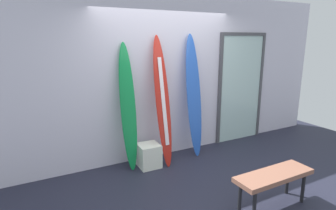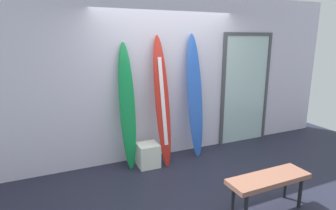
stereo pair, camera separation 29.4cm
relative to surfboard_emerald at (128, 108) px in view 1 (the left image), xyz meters
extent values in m
cube|color=#222434|center=(0.77, -1.00, -1.01)|extent=(8.00, 8.00, 0.04)
cube|color=silver|center=(0.77, 0.30, 0.41)|extent=(7.20, 0.20, 2.80)
ellipsoid|color=#12813F|center=(0.00, 0.00, 0.01)|extent=(0.27, 0.38, 2.01)
cone|color=black|center=(0.00, -0.09, -0.81)|extent=(0.07, 0.08, 0.11)
ellipsoid|color=red|center=(0.56, -0.09, 0.07)|extent=(0.26, 0.54, 2.12)
cube|color=white|center=(0.56, -0.12, 0.08)|extent=(0.08, 0.32, 1.39)
ellipsoid|color=blue|center=(1.21, -0.02, 0.08)|extent=(0.29, 0.38, 2.14)
cone|color=black|center=(1.21, -0.12, -0.80)|extent=(0.07, 0.08, 0.11)
cube|color=white|center=(0.28, -0.14, -0.80)|extent=(0.34, 0.34, 0.38)
cube|color=silver|center=(2.47, 0.18, 0.06)|extent=(1.01, 0.02, 2.11)
cube|color=#47474C|center=(1.94, 0.18, 0.06)|extent=(0.06, 0.06, 2.11)
cube|color=#47474C|center=(3.01, 0.18, 0.06)|extent=(0.06, 0.06, 2.11)
cube|color=#47474C|center=(2.47, 0.18, 1.15)|extent=(1.13, 0.06, 0.06)
cube|color=#905C48|center=(1.18, -1.88, -0.57)|extent=(1.05, 0.33, 0.06)
cylinder|color=black|center=(0.76, -1.99, -0.79)|extent=(0.04, 0.04, 0.39)
cylinder|color=black|center=(1.60, -1.99, -0.79)|extent=(0.04, 0.04, 0.39)
cylinder|color=black|center=(0.76, -1.76, -0.79)|extent=(0.04, 0.04, 0.39)
cylinder|color=black|center=(1.60, -1.76, -0.79)|extent=(0.04, 0.04, 0.39)
camera|label=1|loc=(-1.41, -3.97, 1.06)|focal=29.45mm
camera|label=2|loc=(-1.15, -4.10, 1.06)|focal=29.45mm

